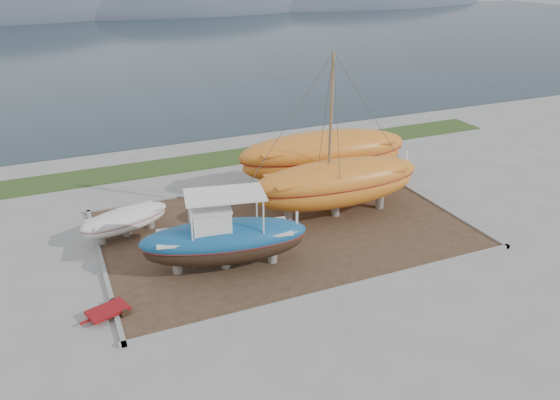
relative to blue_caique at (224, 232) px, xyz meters
name	(u,v)px	position (x,y,z in m)	size (l,w,h in m)	color
ground	(320,266)	(3.99, -1.56, -1.86)	(140.00, 140.00, 0.00)	gray
dirt_patch	(284,229)	(3.99, 2.44, -1.83)	(18.00, 12.00, 0.06)	#422D1E
curb_frame	(284,228)	(3.99, 2.44, -1.78)	(18.60, 12.60, 0.15)	gray
grass_strip	(217,159)	(3.99, 13.94, -1.82)	(44.00, 3.00, 0.08)	#284219
sea	(109,48)	(3.99, 68.44, -1.86)	(260.00, 100.00, 0.04)	#1A2B35
mountain_ridge	(77,15)	(3.99, 123.44, -1.86)	(200.00, 36.00, 20.00)	#333D49
blue_caique	(224,232)	(0.00, 0.00, 0.00)	(7.45, 2.33, 3.59)	#155386
white_dinghy	(125,223)	(-3.60, 4.95, -1.11)	(4.59, 1.72, 1.38)	white
orange_sailboat	(339,139)	(7.15, 2.75, 2.56)	(9.56, 2.82, 8.72)	orange
orange_bare_hull	(324,161)	(8.35, 6.46, -0.08)	(10.46, 3.14, 3.43)	orange
red_trailer	(108,313)	(-5.38, -1.59, -1.69)	(2.29, 1.15, 0.32)	maroon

